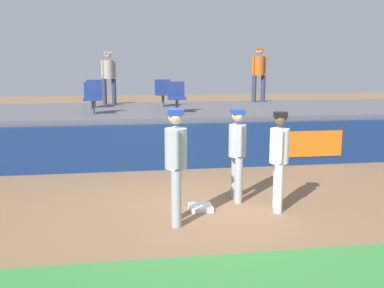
% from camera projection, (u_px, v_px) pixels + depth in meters
% --- Properties ---
extents(ground_plane, '(60.00, 60.00, 0.00)m').
position_uv_depth(ground_plane, '(202.00, 211.00, 7.51)').
color(ground_plane, '#846042').
extents(first_base, '(0.40, 0.40, 0.08)m').
position_uv_depth(first_base, '(201.00, 207.00, 7.60)').
color(first_base, white).
rests_on(first_base, ground_plane).
extents(player_fielder_home, '(0.44, 0.51, 1.73)m').
position_uv_depth(player_fielder_home, '(279.00, 154.00, 7.43)').
color(player_fielder_home, white).
rests_on(player_fielder_home, ground_plane).
extents(player_runner_visitor, '(0.34, 0.48, 1.72)m').
position_uv_depth(player_runner_visitor, '(237.00, 148.00, 7.97)').
color(player_runner_visitor, '#9EA3AD').
rests_on(player_runner_visitor, ground_plane).
extents(player_coach_visitor, '(0.38, 0.52, 1.85)m').
position_uv_depth(player_coach_visitor, '(176.00, 158.00, 6.78)').
color(player_coach_visitor, '#9EA3AD').
rests_on(player_coach_visitor, ground_plane).
extents(field_wall, '(18.00, 0.26, 1.10)m').
position_uv_depth(field_wall, '(180.00, 147.00, 10.54)').
color(field_wall, navy).
rests_on(field_wall, ground_plane).
extents(bleacher_platform, '(18.00, 4.80, 1.23)m').
position_uv_depth(bleacher_platform, '(169.00, 129.00, 13.02)').
color(bleacher_platform, '#59595E').
rests_on(bleacher_platform, ground_plane).
extents(seat_back_center, '(0.48, 0.44, 0.84)m').
position_uv_depth(seat_back_center, '(163.00, 91.00, 13.46)').
color(seat_back_center, '#4C4C51').
rests_on(seat_back_center, bleacher_platform).
extents(seat_front_left, '(0.47, 0.44, 0.84)m').
position_uv_depth(seat_front_left, '(93.00, 96.00, 11.41)').
color(seat_front_left, '#4C4C51').
rests_on(seat_front_left, bleacher_platform).
extents(seat_back_left, '(0.46, 0.44, 0.84)m').
position_uv_depth(seat_back_left, '(94.00, 92.00, 13.15)').
color(seat_back_left, '#4C4C51').
rests_on(seat_back_left, bleacher_platform).
extents(seat_front_center, '(0.46, 0.44, 0.84)m').
position_uv_depth(seat_front_center, '(177.00, 95.00, 11.74)').
color(seat_front_center, '#4C4C51').
rests_on(seat_front_center, bleacher_platform).
extents(spectator_hooded, '(0.47, 0.38, 1.72)m').
position_uv_depth(spectator_hooded, '(109.00, 74.00, 14.04)').
color(spectator_hooded, '#33384C').
rests_on(spectator_hooded, bleacher_platform).
extents(spectator_capped, '(0.53, 0.39, 1.89)m').
position_uv_depth(spectator_capped, '(259.00, 71.00, 15.06)').
color(spectator_capped, '#33384C').
rests_on(spectator_capped, bleacher_platform).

